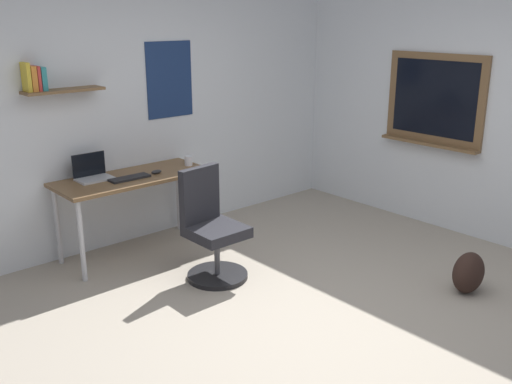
{
  "coord_description": "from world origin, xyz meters",
  "views": [
    {
      "loc": [
        -2.86,
        -2.46,
        2.18
      ],
      "look_at": [
        -0.05,
        0.72,
        0.85
      ],
      "focal_mm": 40.24,
      "sensor_mm": 36.0,
      "label": 1
    }
  ],
  "objects_px": {
    "desk": "(133,184)",
    "keyboard": "(130,178)",
    "office_chair": "(211,232)",
    "coffee_mug": "(188,161)",
    "laptop": "(92,173)",
    "backpack": "(468,273)",
    "computer_mouse": "(156,172)"
  },
  "relations": [
    {
      "from": "coffee_mug",
      "to": "backpack",
      "type": "bearing_deg",
      "value": -68.15
    },
    {
      "from": "office_chair",
      "to": "laptop",
      "type": "xyz_separation_m",
      "value": [
        -0.55,
        1.02,
        0.4
      ]
    },
    {
      "from": "office_chair",
      "to": "computer_mouse",
      "type": "distance_m",
      "value": 0.88
    },
    {
      "from": "backpack",
      "to": "desk",
      "type": "bearing_deg",
      "value": 122.6
    },
    {
      "from": "keyboard",
      "to": "office_chair",
      "type": "bearing_deg",
      "value": -69.66
    },
    {
      "from": "office_chair",
      "to": "laptop",
      "type": "distance_m",
      "value": 1.23
    },
    {
      "from": "office_chair",
      "to": "laptop",
      "type": "relative_size",
      "value": 3.06
    },
    {
      "from": "keyboard",
      "to": "coffee_mug",
      "type": "bearing_deg",
      "value": 4.22
    },
    {
      "from": "office_chair",
      "to": "coffee_mug",
      "type": "bearing_deg",
      "value": 66.11
    },
    {
      "from": "desk",
      "to": "laptop",
      "type": "xyz_separation_m",
      "value": [
        -0.32,
        0.14,
        0.14
      ]
    },
    {
      "from": "desk",
      "to": "coffee_mug",
      "type": "distance_m",
      "value": 0.62
    },
    {
      "from": "keyboard",
      "to": "desk",
      "type": "bearing_deg",
      "value": 46.81
    },
    {
      "from": "laptop",
      "to": "keyboard",
      "type": "relative_size",
      "value": 0.84
    },
    {
      "from": "desk",
      "to": "keyboard",
      "type": "xyz_separation_m",
      "value": [
        -0.07,
        -0.08,
        0.09
      ]
    },
    {
      "from": "coffee_mug",
      "to": "laptop",
      "type": "bearing_deg",
      "value": 169.57
    },
    {
      "from": "desk",
      "to": "office_chair",
      "type": "distance_m",
      "value": 0.95
    },
    {
      "from": "desk",
      "to": "coffee_mug",
      "type": "height_order",
      "value": "coffee_mug"
    },
    {
      "from": "office_chair",
      "to": "backpack",
      "type": "xyz_separation_m",
      "value": [
        1.37,
        -1.62,
        -0.24
      ]
    },
    {
      "from": "computer_mouse",
      "to": "coffee_mug",
      "type": "height_order",
      "value": "coffee_mug"
    },
    {
      "from": "laptop",
      "to": "coffee_mug",
      "type": "relative_size",
      "value": 3.37
    },
    {
      "from": "keyboard",
      "to": "backpack",
      "type": "xyz_separation_m",
      "value": [
        1.67,
        -2.42,
        -0.59
      ]
    },
    {
      "from": "office_chair",
      "to": "keyboard",
      "type": "distance_m",
      "value": 0.93
    },
    {
      "from": "desk",
      "to": "computer_mouse",
      "type": "relative_size",
      "value": 13.58
    },
    {
      "from": "office_chair",
      "to": "backpack",
      "type": "height_order",
      "value": "office_chair"
    },
    {
      "from": "keyboard",
      "to": "backpack",
      "type": "bearing_deg",
      "value": -55.45
    },
    {
      "from": "laptop",
      "to": "coffee_mug",
      "type": "bearing_deg",
      "value": -10.43
    },
    {
      "from": "office_chair",
      "to": "computer_mouse",
      "type": "bearing_deg",
      "value": 91.31
    },
    {
      "from": "backpack",
      "to": "keyboard",
      "type": "bearing_deg",
      "value": 124.55
    },
    {
      "from": "backpack",
      "to": "laptop",
      "type": "bearing_deg",
      "value": 125.93
    },
    {
      "from": "laptop",
      "to": "computer_mouse",
      "type": "height_order",
      "value": "laptop"
    },
    {
      "from": "office_chair",
      "to": "backpack",
      "type": "relative_size",
      "value": 2.77
    },
    {
      "from": "desk",
      "to": "keyboard",
      "type": "height_order",
      "value": "keyboard"
    }
  ]
}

